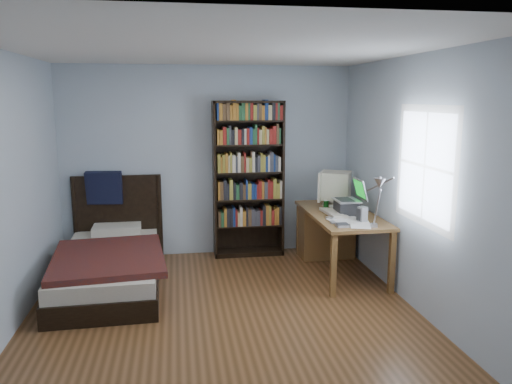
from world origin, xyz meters
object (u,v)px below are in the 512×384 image
at_px(crt_monitor, 334,186).
at_px(bookshelf, 248,179).
at_px(soda_can, 326,205).
at_px(laptop, 348,204).
at_px(desk_lamp, 379,188).
at_px(keyboard, 334,213).
at_px(speaker, 363,214).
at_px(bed, 111,262).
at_px(desk, 329,229).

xyz_separation_m(crt_monitor, bookshelf, (-1.04, 0.41, 0.05)).
height_order(crt_monitor, bookshelf, bookshelf).
bearing_deg(soda_can, crt_monitor, 54.14).
bearing_deg(laptop, desk_lamp, -92.60).
bearing_deg(keyboard, bookshelf, 130.04).
bearing_deg(laptop, speaker, -84.48).
bearing_deg(soda_can, bed, -176.31).
height_order(laptop, desk_lamp, desk_lamp).
bearing_deg(bookshelf, speaker, -50.03).
bearing_deg(desk_lamp, desk, 90.45).
distance_m(speaker, bookshelf, 1.71).
relative_size(keyboard, speaker, 2.87).
relative_size(laptop, bookshelf, 0.21).
xyz_separation_m(laptop, bookshelf, (-1.05, 0.92, 0.18)).
bearing_deg(soda_can, desk, 62.26).
xyz_separation_m(speaker, bed, (-2.79, 0.49, -0.56)).
height_order(desk, desk_lamp, desk_lamp).
bearing_deg(keyboard, soda_can, 88.80).
bearing_deg(laptop, bed, 177.78).
height_order(laptop, speaker, laptop).
height_order(bookshelf, bed, bookshelf).
height_order(desk, speaker, speaker).
height_order(desk_lamp, keyboard, desk_lamp).
xyz_separation_m(desk, desk_lamp, (0.01, -1.50, 0.80)).
distance_m(crt_monitor, soda_can, 0.35).
bearing_deg(bed, speaker, -9.93).
xyz_separation_m(laptop, keyboard, (-0.17, 0.00, -0.10)).
height_order(keyboard, bed, bed).
xyz_separation_m(desk_lamp, speaker, (0.08, 0.61, -0.41)).
height_order(laptop, keyboard, laptop).
distance_m(laptop, keyboard, 0.19).
height_order(speaker, bed, bed).
distance_m(crt_monitor, bed, 2.87).
relative_size(desk, crt_monitor, 3.10).
height_order(desk, laptop, laptop).
bearing_deg(desk, laptop, -83.66).
xyz_separation_m(keyboard, speaker, (0.20, -0.38, 0.07)).
relative_size(crt_monitor, keyboard, 1.08).
distance_m(desk, crt_monitor, 0.56).
distance_m(laptop, speaker, 0.38).
relative_size(bookshelf, bed, 0.94).
height_order(speaker, soda_can, speaker).
height_order(laptop, bookshelf, bookshelf).
bearing_deg(bed, bookshelf, 25.48).
bearing_deg(keyboard, speaker, -65.99).
height_order(soda_can, bookshelf, bookshelf).
bearing_deg(soda_can, keyboard, -87.21).
xyz_separation_m(keyboard, bookshelf, (-0.88, 0.91, 0.28)).
bearing_deg(desk, keyboard, -102.38).
bearing_deg(crt_monitor, bed, -171.63).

